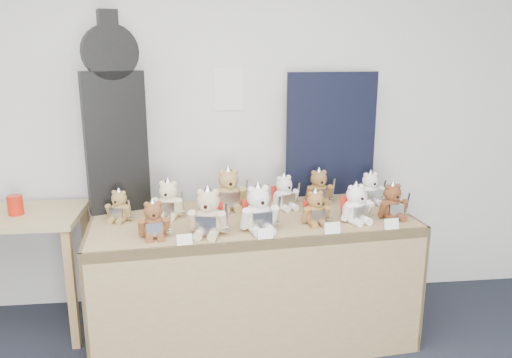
{
  "coord_description": "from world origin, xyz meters",
  "views": [
    {
      "loc": [
        0.19,
        -1.06,
        1.84
      ],
      "look_at": [
        0.53,
        1.81,
        1.1
      ],
      "focal_mm": 35.0,
      "sensor_mm": 36.0,
      "label": 1
    }
  ],
  "objects": [
    {
      "name": "room_shell",
      "position": [
        0.41,
        2.49,
        1.58
      ],
      "size": [
        6.0,
        6.0,
        6.0
      ],
      "color": "white",
      "rests_on": "floor"
    },
    {
      "name": "display_table",
      "position": [
        0.52,
        1.82,
        0.65
      ],
      "size": [
        2.06,
        1.01,
        0.83
      ],
      "rotation": [
        0.0,
        0.0,
        0.09
      ],
      "color": "olive",
      "rests_on": "floor"
    },
    {
      "name": "side_table",
      "position": [
        -1.08,
        2.13,
        0.71
      ],
      "size": [
        1.01,
        0.56,
        0.84
      ],
      "rotation": [
        0.0,
        0.0,
        -0.01
      ],
      "color": "tan",
      "rests_on": "floor"
    },
    {
      "name": "guitar_case",
      "position": [
        -0.33,
        2.14,
        1.44
      ],
      "size": [
        0.4,
        0.23,
        1.25
      ],
      "rotation": [
        0.0,
        0.0,
        0.34
      ],
      "color": "black",
      "rests_on": "display_table"
    },
    {
      "name": "navy_board",
      "position": [
        1.12,
        2.34,
        1.27
      ],
      "size": [
        0.65,
        0.08,
        0.87
      ],
      "primitive_type": "cube",
      "rotation": [
        0.0,
        0.0,
        0.1
      ],
      "color": "black",
      "rests_on": "display_table"
    },
    {
      "name": "red_cup",
      "position": [
        -0.97,
        2.1,
        0.9
      ],
      "size": [
        0.09,
        0.09,
        0.13
      ],
      "primitive_type": "cylinder",
      "color": "red",
      "rests_on": "side_table"
    },
    {
      "name": "teddy_front_far_left",
      "position": [
        -0.07,
        1.61,
        0.93
      ],
      "size": [
        0.2,
        0.17,
        0.24
      ],
      "rotation": [
        0.0,
        0.0,
        0.13
      ],
      "color": "brown",
      "rests_on": "display_table"
    },
    {
      "name": "teddy_front_left",
      "position": [
        0.23,
        1.62,
        0.95
      ],
      "size": [
        0.25,
        0.23,
        0.3
      ],
      "rotation": [
        0.0,
        0.0,
        -0.22
      ],
      "color": "tan",
      "rests_on": "display_table"
    },
    {
      "name": "teddy_front_centre",
      "position": [
        0.52,
        1.65,
        0.95
      ],
      "size": [
        0.26,
        0.23,
        0.31
      ],
      "rotation": [
        0.0,
        0.0,
        0.22
      ],
      "color": "silver",
      "rests_on": "display_table"
    },
    {
      "name": "teddy_front_right",
      "position": [
        0.87,
        1.73,
        0.92
      ],
      "size": [
        0.19,
        0.17,
        0.23
      ],
      "rotation": [
        0.0,
        0.0,
        0.12
      ],
      "color": "olive",
      "rests_on": "display_table"
    },
    {
      "name": "teddy_front_far_right",
      "position": [
        1.13,
        1.74,
        0.94
      ],
      "size": [
        0.22,
        0.21,
        0.27
      ],
      "rotation": [
        0.0,
        0.0,
        0.33
      ],
      "color": "white",
      "rests_on": "display_table"
    },
    {
      "name": "teddy_front_end",
      "position": [
        1.37,
        1.77,
        0.93
      ],
      "size": [
        0.21,
        0.18,
        0.25
      ],
      "rotation": [
        0.0,
        0.0,
        0.16
      ],
      "color": "brown",
      "rests_on": "display_table"
    },
    {
      "name": "teddy_back_left",
      "position": [
        -0.01,
        1.95,
        0.94
      ],
      "size": [
        0.22,
        0.19,
        0.27
      ],
      "rotation": [
        0.0,
        0.0,
        -0.2
      ],
      "color": "beige",
      "rests_on": "display_table"
    },
    {
      "name": "teddy_back_centre_left",
      "position": [
        0.38,
        2.08,
        0.95
      ],
      "size": [
        0.26,
        0.22,
        0.31
      ],
      "rotation": [
        0.0,
        0.0,
        0.13
      ],
      "color": "#A08650",
      "rests_on": "display_table"
    },
    {
      "name": "teddy_back_centre_right",
      "position": [
        0.74,
        2.05,
        0.93
      ],
      "size": [
        0.21,
        0.2,
        0.25
      ],
      "rotation": [
        0.0,
        0.0,
        0.43
      ],
      "color": "silver",
      "rests_on": "display_table"
    },
    {
      "name": "teddy_back_right",
      "position": [
        1.0,
        2.15,
        0.94
      ],
      "size": [
        0.22,
        0.18,
        0.26
      ],
      "rotation": [
        0.0,
        0.0,
        0.1
      ],
      "color": "brown",
      "rests_on": "display_table"
    },
    {
      "name": "teddy_back_end",
      "position": [
        1.34,
        2.09,
        0.93
      ],
      "size": [
        0.21,
        0.18,
        0.25
      ],
      "rotation": [
        0.0,
        0.0,
        0.19
      ],
      "color": "silver",
      "rests_on": "display_table"
    },
    {
      "name": "teddy_back_far_left",
      "position": [
        -0.3,
        1.92,
        0.92
      ],
      "size": [
        0.18,
        0.17,
        0.22
      ],
      "rotation": [
        0.0,
        0.0,
        -0.32
      ],
      "color": "olive",
      "rests_on": "display_table"
    },
    {
      "name": "entry_card_a",
      "position": [
        0.1,
        1.47,
        0.86
      ],
      "size": [
        0.08,
        0.03,
        0.06
      ],
      "primitive_type": "cube",
      "rotation": [
        -0.24,
        0.0,
        0.09
      ],
      "color": "silver",
      "rests_on": "display_table"
    },
    {
      "name": "entry_card_b",
      "position": [
        0.54,
        1.51,
        0.86
      ],
      "size": [
        0.09,
        0.03,
        0.06
      ],
      "primitive_type": "cube",
      "rotation": [
        -0.24,
        0.0,
        0.09
      ],
      "color": "silver",
      "rests_on": "display_table"
    },
    {
      "name": "entry_card_c",
      "position": [
        0.93,
        1.54,
        0.87
      ],
      "size": [
        0.09,
        0.03,
        0.07
      ],
      "primitive_type": "cube",
      "rotation": [
        -0.24,
        0.0,
        0.09
      ],
      "color": "silver",
      "rests_on": "display_table"
    },
    {
      "name": "entry_card_d",
      "position": [
        1.29,
        1.57,
        0.87
      ],
      "size": [
        0.09,
        0.03,
        0.06
      ],
      "primitive_type": "cube",
      "rotation": [
        -0.24,
        0.0,
        0.09
      ],
      "color": "silver",
      "rests_on": "display_table"
    }
  ]
}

